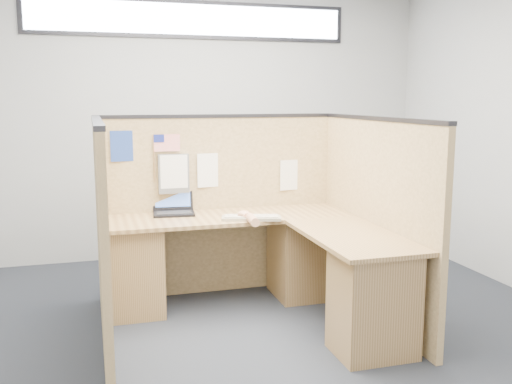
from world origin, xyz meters
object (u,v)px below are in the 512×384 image
object	(u,v)px
mouse	(244,216)
keyboard	(251,218)
l_desk	(265,268)
laptop	(173,206)

from	to	relation	value
mouse	keyboard	bearing A→B (deg)	-32.15
l_desk	laptop	world-z (taller)	laptop
l_desk	laptop	xyz separation A→B (m)	(-0.60, 0.61, 0.40)
mouse	laptop	bearing A→B (deg)	142.05
laptop	keyboard	xyz separation A→B (m)	(0.55, -0.42, -0.04)
l_desk	mouse	bearing A→B (deg)	114.82
keyboard	mouse	world-z (taller)	mouse
l_desk	keyboard	bearing A→B (deg)	105.51
laptop	mouse	size ratio (longest dim) A/B	3.47
laptop	mouse	bearing A→B (deg)	-32.49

